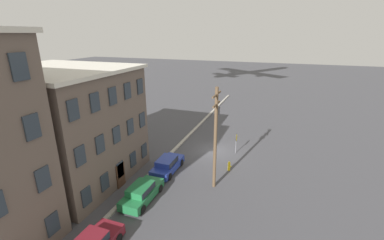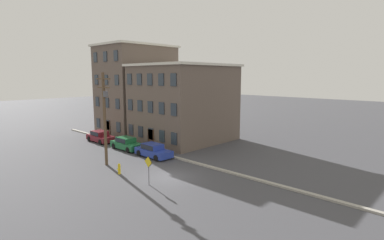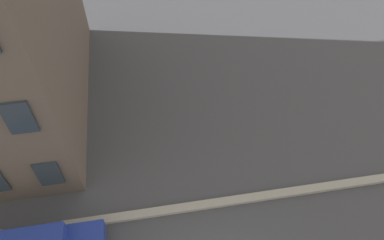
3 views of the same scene
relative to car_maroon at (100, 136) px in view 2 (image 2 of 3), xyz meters
name	(u,v)px [view 2 (image 2 of 3)]	position (x,y,z in m)	size (l,w,h in m)	color
ground_plane	(169,177)	(16.94, -3.16, -0.75)	(200.00, 200.00, 0.00)	#424247
kerb_strip	(203,165)	(16.94, 1.34, -0.67)	(56.00, 0.36, 0.16)	#9E998E
apartment_corner	(136,89)	(-2.66, 7.94, 5.86)	(8.59, 10.73, 13.19)	#66564C
apartment_midblock	(184,103)	(7.14, 8.51, 4.33)	(10.82, 11.86, 10.13)	#66564C
car_maroon	(100,136)	(0.00, 0.00, 0.00)	(4.40, 1.92, 1.43)	maroon
car_green	(126,143)	(5.99, 0.02, 0.00)	(4.40, 1.92, 1.43)	#1E6638
car_blue	(153,150)	(10.91, 0.06, 0.00)	(4.40, 1.92, 1.43)	#233899
caution_sign	(148,166)	(17.17, -5.49, 0.83)	(0.95, 0.08, 2.38)	slate
utility_pole	(105,114)	(9.94, -4.94, 4.28)	(2.40, 0.44, 8.94)	brown
fire_hydrant	(119,169)	(13.13, -5.60, -0.27)	(0.24, 0.34, 0.96)	yellow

